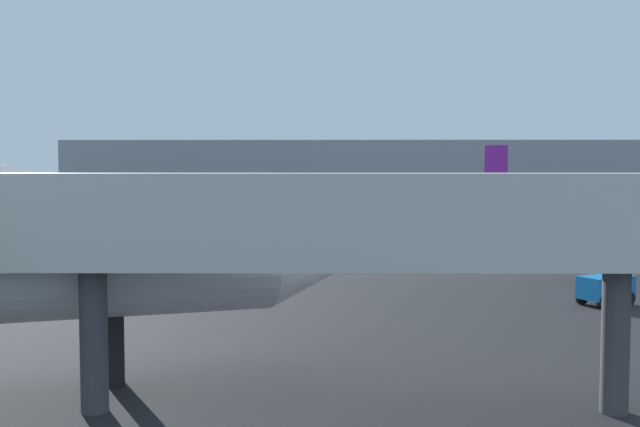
# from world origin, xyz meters

# --- Properties ---
(airplane_far_right) EXTENTS (25.24, 25.50, 8.39)m
(airplane_far_right) POSITION_xyz_m (6.86, 80.30, 2.97)
(airplane_far_right) COLOR #B2BCCC
(airplane_far_right) RESTS_ON ground_plane
(jet_bridge) EXTENTS (20.99, 2.81, 6.26)m
(jet_bridge) POSITION_xyz_m (-4.96, 11.93, 4.74)
(jet_bridge) COLOR silver
(jet_bridge) RESTS_ON ground_plane
(baggage_cart) EXTENTS (2.73, 2.32, 1.30)m
(baggage_cart) POSITION_xyz_m (8.87, 27.09, 0.76)
(baggage_cart) COLOR #1972BF
(baggage_cart) RESTS_ON ground_plane
(terminal_building) EXTENTS (95.98, 19.51, 10.18)m
(terminal_building) POSITION_xyz_m (1.10, 127.06, 5.09)
(terminal_building) COLOR #999EA3
(terminal_building) RESTS_ON ground_plane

